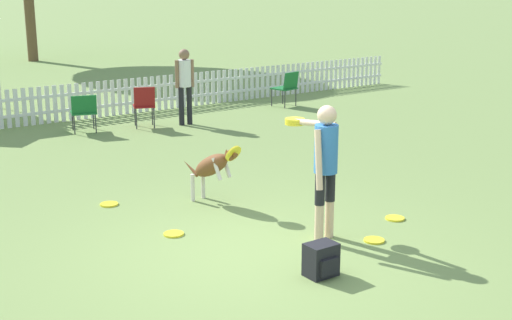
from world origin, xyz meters
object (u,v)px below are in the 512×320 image
at_px(backpack_on_grass, 321,260).
at_px(frisbee_near_dog, 395,218).
at_px(folding_chair_green_right, 84,110).
at_px(spectator_standing, 185,79).
at_px(frisbee_far_scatter, 374,240).
at_px(leaping_dog, 212,166).
at_px(frisbee_midfield, 109,204).
at_px(folding_chair_blue_left, 144,103).
at_px(folding_chair_center, 287,86).
at_px(frisbee_near_handler, 174,234).
at_px(handler_person, 323,156).

bearing_deg(backpack_on_grass, frisbee_near_dog, 22.84).
xyz_separation_m(folding_chair_green_right, spectator_standing, (2.05, -0.50, 0.50)).
bearing_deg(frisbee_far_scatter, leaping_dog, 109.82).
height_order(frisbee_midfield, spectator_standing, spectator_standing).
distance_m(frisbee_far_scatter, spectator_standing, 7.45).
height_order(leaping_dog, frisbee_midfield, leaping_dog).
relative_size(leaping_dog, folding_chair_blue_left, 1.27).
bearing_deg(folding_chair_center, folding_chair_green_right, -13.18).
distance_m(leaping_dog, frisbee_far_scatter, 2.53).
bearing_deg(folding_chair_center, folding_chair_blue_left, -9.22).
bearing_deg(leaping_dog, folding_chair_green_right, -104.82).
height_order(frisbee_near_handler, frisbee_far_scatter, same).
distance_m(handler_person, folding_chair_blue_left, 7.09).
bearing_deg(handler_person, folding_chair_blue_left, 69.37).
height_order(frisbee_near_handler, spectator_standing, spectator_standing).
distance_m(backpack_on_grass, folding_chair_center, 9.91).
relative_size(handler_person, spectator_standing, 1.03).
xyz_separation_m(handler_person, backpack_on_grass, (-0.73, -0.86, -0.85)).
distance_m(handler_person, frisbee_midfield, 3.27).
bearing_deg(frisbee_near_handler, frisbee_midfield, 96.41).
xyz_separation_m(leaping_dog, folding_chair_center, (5.40, 5.35, -0.05)).
height_order(backpack_on_grass, spectator_standing, spectator_standing).
bearing_deg(frisbee_midfield, folding_chair_center, 34.61).
bearing_deg(folding_chair_blue_left, handler_person, 102.19).
bearing_deg(frisbee_near_dog, handler_person, 178.21).
height_order(handler_person, frisbee_near_dog, handler_person).
height_order(handler_person, leaping_dog, handler_person).
bearing_deg(backpack_on_grass, frisbee_far_scatter, 19.04).
height_order(leaping_dog, frisbee_near_dog, leaping_dog).
bearing_deg(folding_chair_green_right, handler_person, 106.97).
xyz_separation_m(frisbee_far_scatter, backpack_on_grass, (-1.17, -0.41, 0.17)).
xyz_separation_m(handler_person, folding_chair_center, (5.00, 7.22, -0.53)).
xyz_separation_m(frisbee_near_dog, folding_chair_blue_left, (-0.12, 7.03, 0.51)).
relative_size(leaping_dog, folding_chair_center, 1.31).
relative_size(frisbee_near_handler, folding_chair_green_right, 0.32).
distance_m(leaping_dog, folding_chair_center, 7.60).
distance_m(frisbee_far_scatter, folding_chair_blue_left, 7.49).
relative_size(handler_person, frisbee_near_dog, 6.54).
bearing_deg(frisbee_midfield, frisbee_near_handler, -83.59).
bearing_deg(handler_person, frisbee_near_dog, -13.41).
distance_m(frisbee_near_handler, folding_chair_blue_left, 6.41).
xyz_separation_m(backpack_on_grass, folding_chair_blue_left, (1.84, 7.85, 0.34)).
relative_size(leaping_dog, spectator_standing, 0.69).
xyz_separation_m(handler_person, leaping_dog, (-0.40, 1.87, -0.48)).
height_order(handler_person, backpack_on_grass, handler_person).
relative_size(leaping_dog, frisbee_far_scatter, 4.40).
bearing_deg(folding_chair_blue_left, frisbee_near_dog, 112.16).
bearing_deg(handler_person, frisbee_midfield, 109.44).
bearing_deg(folding_chair_blue_left, frisbee_midfield, 79.11).
bearing_deg(folding_chair_blue_left, leaping_dog, 94.83).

